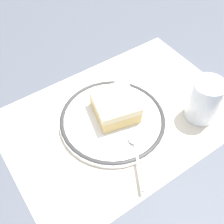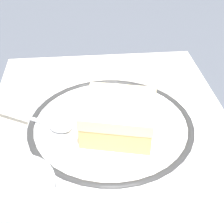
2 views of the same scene
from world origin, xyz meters
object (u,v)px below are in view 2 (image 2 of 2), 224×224
plate (112,126)px  spoon (48,123)px  napkin (200,213)px  cake_slice (119,116)px

plate → spoon: (-0.00, -0.09, 0.01)m
spoon → napkin: spoon is taller
spoon → napkin: size_ratio=1.04×
plate → napkin: plate is taller
plate → spoon: spoon is taller
napkin → spoon: bearing=-131.6°
cake_slice → spoon: 0.10m
spoon → plate: bearing=87.3°
cake_slice → spoon: bearing=-100.7°
cake_slice → spoon: cake_slice is taller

